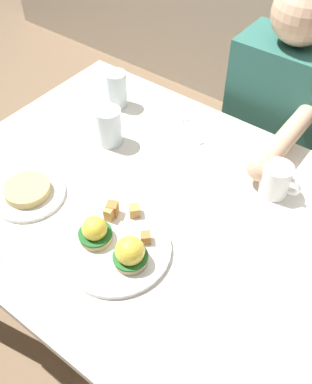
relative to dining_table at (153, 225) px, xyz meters
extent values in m
plane|color=#7F664C|center=(0.00, 0.00, -0.63)|extent=(6.00, 6.00, 0.00)
cube|color=white|center=(0.00, 0.00, 0.09)|extent=(1.20, 0.90, 0.03)
cube|color=#B23838|center=(0.00, -0.40, 0.10)|extent=(1.20, 0.06, 0.00)
cube|color=#B23838|center=(0.00, 0.40, 0.10)|extent=(1.20, 0.06, 0.00)
cube|color=brown|center=(-0.55, 0.40, -0.28)|extent=(0.06, 0.06, 0.71)
cylinder|color=white|center=(0.03, -0.18, 0.11)|extent=(0.27, 0.27, 0.01)
cylinder|color=tan|center=(-0.03, -0.19, 0.13)|extent=(0.08, 0.08, 0.02)
cylinder|color=#236028|center=(-0.03, -0.19, 0.14)|extent=(0.08, 0.08, 0.01)
sphere|color=yellow|center=(-0.03, -0.19, 0.16)|extent=(0.06, 0.06, 0.06)
cylinder|color=tan|center=(0.08, -0.19, 0.13)|extent=(0.08, 0.08, 0.02)
cylinder|color=#286B2D|center=(0.08, -0.19, 0.14)|extent=(0.08, 0.08, 0.01)
sphere|color=yellow|center=(0.08, -0.19, 0.16)|extent=(0.07, 0.07, 0.07)
cube|color=#AD7038|center=(-0.05, -0.11, 0.14)|extent=(0.04, 0.04, 0.04)
cube|color=tan|center=(0.00, -0.08, 0.13)|extent=(0.04, 0.04, 0.03)
cube|color=#AD7038|center=(0.08, -0.13, 0.13)|extent=(0.03, 0.03, 0.03)
cube|color=tan|center=(-0.04, -0.13, 0.14)|extent=(0.03, 0.03, 0.04)
cylinder|color=white|center=(0.24, 0.22, 0.15)|extent=(0.08, 0.08, 0.09)
cylinder|color=black|center=(0.24, 0.22, 0.20)|extent=(0.07, 0.07, 0.01)
torus|color=white|center=(0.29, 0.22, 0.16)|extent=(0.06, 0.02, 0.06)
cube|color=silver|center=(-0.07, 0.30, 0.11)|extent=(0.11, 0.07, 0.00)
cube|color=silver|center=(-0.14, 0.34, 0.11)|extent=(0.04, 0.04, 0.00)
cylinder|color=silver|center=(-0.36, 0.27, 0.17)|extent=(0.07, 0.07, 0.12)
cylinder|color=silver|center=(-0.36, 0.27, 0.15)|extent=(0.06, 0.06, 0.09)
cylinder|color=silver|center=(-0.25, 0.11, 0.17)|extent=(0.08, 0.08, 0.12)
cylinder|color=silver|center=(-0.25, 0.11, 0.15)|extent=(0.07, 0.07, 0.09)
cylinder|color=white|center=(-0.28, -0.19, 0.11)|extent=(0.20, 0.20, 0.01)
cylinder|color=#DBBC70|center=(-0.28, -0.19, 0.13)|extent=(0.12, 0.12, 0.02)
cylinder|color=#33333D|center=(-0.02, 0.53, -0.41)|extent=(0.11, 0.11, 0.45)
cylinder|color=#33333D|center=(0.16, 0.53, -0.41)|extent=(0.11, 0.11, 0.45)
cube|color=#2D665B|center=(0.07, 0.63, 0.07)|extent=(0.34, 0.20, 0.50)
sphere|color=#DBAD89|center=(0.07, 0.63, 0.41)|extent=(0.19, 0.19, 0.19)
cylinder|color=#DBAD89|center=(0.19, 0.38, 0.17)|extent=(0.06, 0.30, 0.06)
sphere|color=#DBAD89|center=(0.19, 0.23, 0.17)|extent=(0.08, 0.08, 0.08)
camera|label=1|loc=(0.48, -0.62, 0.98)|focal=40.59mm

